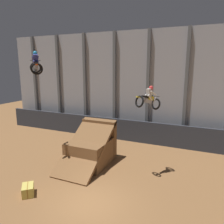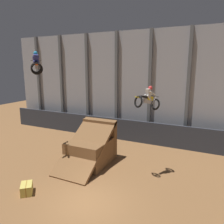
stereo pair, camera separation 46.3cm
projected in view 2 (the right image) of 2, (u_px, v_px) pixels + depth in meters
The scene contains 7 objects.
ground_plane at pixel (86, 203), 11.38m from camera, with size 60.00×60.00×0.00m, color brown.
arena_back_wall at pixel (150, 87), 20.31m from camera, with size 32.00×0.40×10.26m.
lower_barrier at pixel (145, 133), 20.00m from camera, with size 31.36×0.20×2.05m.
dirt_ramp at pixel (92, 148), 16.13m from camera, with size 2.74×4.71×3.09m.
rider_bike_left_air at pixel (36, 65), 14.04m from camera, with size 1.61×1.60×1.47m.
rider_bike_right_air at pixel (148, 99), 13.36m from camera, with size 1.50×1.76×1.58m.
hay_bale_trackside at pixel (27, 189), 12.21m from camera, with size 1.05×1.07×0.57m.
Camera 2 is at (5.60, -8.56, 7.01)m, focal length 35.00 mm.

